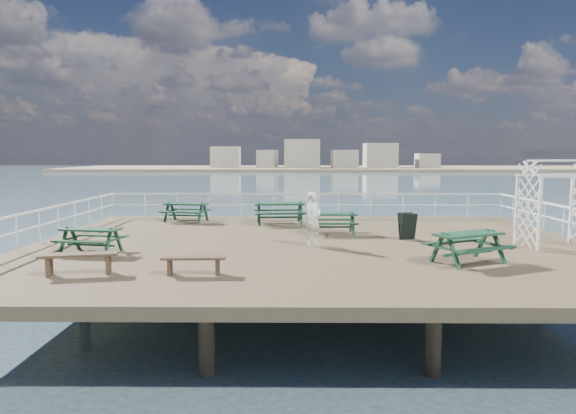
{
  "coord_description": "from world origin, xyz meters",
  "views": [
    {
      "loc": [
        -0.6,
        -16.43,
        2.9
      ],
      "look_at": [
        -0.76,
        0.68,
        1.1
      ],
      "focal_mm": 32.0,
      "sensor_mm": 36.0,
      "label": 1
    }
  ],
  "objects_px": {
    "trellis_arbor": "(556,208)",
    "flat_bench_near": "(194,261)",
    "picnic_table_a": "(186,208)",
    "picnic_table_e": "(468,241)",
    "flat_bench_far": "(79,259)",
    "person": "(313,219)",
    "picnic_table_b": "(279,209)",
    "picnic_table_c": "(332,219)",
    "picnic_table_d": "(91,235)"
  },
  "relations": [
    {
      "from": "picnic_table_e",
      "to": "trellis_arbor",
      "type": "distance_m",
      "value": 4.37
    },
    {
      "from": "trellis_arbor",
      "to": "picnic_table_d",
      "type": "bearing_deg",
      "value": 172.85
    },
    {
      "from": "flat_bench_far",
      "to": "person",
      "type": "xyz_separation_m",
      "value": [
        5.76,
        3.96,
        0.46
      ]
    },
    {
      "from": "flat_bench_far",
      "to": "person",
      "type": "distance_m",
      "value": 7.0
    },
    {
      "from": "picnic_table_e",
      "to": "trellis_arbor",
      "type": "height_order",
      "value": "trellis_arbor"
    },
    {
      "from": "picnic_table_e",
      "to": "picnic_table_d",
      "type": "bearing_deg",
      "value": 147.63
    },
    {
      "from": "picnic_table_c",
      "to": "flat_bench_near",
      "type": "height_order",
      "value": "picnic_table_c"
    },
    {
      "from": "picnic_table_e",
      "to": "person",
      "type": "height_order",
      "value": "person"
    },
    {
      "from": "picnic_table_b",
      "to": "flat_bench_near",
      "type": "bearing_deg",
      "value": -107.38
    },
    {
      "from": "picnic_table_c",
      "to": "flat_bench_far",
      "type": "height_order",
      "value": "picnic_table_c"
    },
    {
      "from": "person",
      "to": "picnic_table_a",
      "type": "bearing_deg",
      "value": 90.29
    },
    {
      "from": "picnic_table_b",
      "to": "picnic_table_c",
      "type": "distance_m",
      "value": 3.18
    },
    {
      "from": "picnic_table_b",
      "to": "picnic_table_d",
      "type": "xyz_separation_m",
      "value": [
        -5.35,
        -6.18,
        -0.11
      ]
    },
    {
      "from": "picnic_table_c",
      "to": "person",
      "type": "bearing_deg",
      "value": -109.17
    },
    {
      "from": "picnic_table_c",
      "to": "flat_bench_far",
      "type": "relative_size",
      "value": 0.96
    },
    {
      "from": "picnic_table_e",
      "to": "flat_bench_near",
      "type": "relative_size",
      "value": 1.53
    },
    {
      "from": "picnic_table_c",
      "to": "trellis_arbor",
      "type": "bearing_deg",
      "value": -21.3
    },
    {
      "from": "trellis_arbor",
      "to": "flat_bench_near",
      "type": "bearing_deg",
      "value": -171.91
    },
    {
      "from": "picnic_table_e",
      "to": "flat_bench_near",
      "type": "bearing_deg",
      "value": 165.76
    },
    {
      "from": "flat_bench_far",
      "to": "person",
      "type": "relative_size",
      "value": 1.09
    },
    {
      "from": "picnic_table_d",
      "to": "trellis_arbor",
      "type": "height_order",
      "value": "trellis_arbor"
    },
    {
      "from": "flat_bench_near",
      "to": "flat_bench_far",
      "type": "xyz_separation_m",
      "value": [
        -2.75,
        -0.02,
        0.06
      ]
    },
    {
      "from": "flat_bench_far",
      "to": "person",
      "type": "bearing_deg",
      "value": 22.75
    },
    {
      "from": "picnic_table_b",
      "to": "person",
      "type": "height_order",
      "value": "person"
    },
    {
      "from": "picnic_table_c",
      "to": "trellis_arbor",
      "type": "distance_m",
      "value": 7.24
    },
    {
      "from": "flat_bench_far",
      "to": "trellis_arbor",
      "type": "xyz_separation_m",
      "value": [
        13.32,
        3.9,
        0.82
      ]
    },
    {
      "from": "picnic_table_b",
      "to": "picnic_table_c",
      "type": "relative_size",
      "value": 1.24
    },
    {
      "from": "flat_bench_near",
      "to": "flat_bench_far",
      "type": "relative_size",
      "value": 0.83
    },
    {
      "from": "picnic_table_e",
      "to": "flat_bench_far",
      "type": "xyz_separation_m",
      "value": [
        -9.78,
        -1.42,
        -0.2
      ]
    },
    {
      "from": "picnic_table_d",
      "to": "picnic_table_e",
      "type": "relative_size",
      "value": 0.82
    },
    {
      "from": "flat_bench_near",
      "to": "picnic_table_d",
      "type": "bearing_deg",
      "value": 140.67
    },
    {
      "from": "picnic_table_e",
      "to": "person",
      "type": "distance_m",
      "value": 4.76
    },
    {
      "from": "picnic_table_d",
      "to": "person",
      "type": "relative_size",
      "value": 1.13
    },
    {
      "from": "picnic_table_c",
      "to": "trellis_arbor",
      "type": "xyz_separation_m",
      "value": [
        6.77,
        -2.49,
        0.66
      ]
    },
    {
      "from": "picnic_table_a",
      "to": "picnic_table_e",
      "type": "height_order",
      "value": "picnic_table_e"
    },
    {
      "from": "picnic_table_a",
      "to": "flat_bench_near",
      "type": "height_order",
      "value": "picnic_table_a"
    },
    {
      "from": "picnic_table_b",
      "to": "picnic_table_a",
      "type": "bearing_deg",
      "value": 163.18
    },
    {
      "from": "person",
      "to": "trellis_arbor",
      "type": "bearing_deg",
      "value": -42.49
    },
    {
      "from": "picnic_table_e",
      "to": "trellis_arbor",
      "type": "xyz_separation_m",
      "value": [
        3.54,
        2.48,
        0.62
      ]
    },
    {
      "from": "picnic_table_e",
      "to": "flat_bench_far",
      "type": "height_order",
      "value": "picnic_table_e"
    },
    {
      "from": "trellis_arbor",
      "to": "person",
      "type": "distance_m",
      "value": 7.57
    },
    {
      "from": "flat_bench_near",
      "to": "trellis_arbor",
      "type": "height_order",
      "value": "trellis_arbor"
    },
    {
      "from": "picnic_table_b",
      "to": "person",
      "type": "distance_m",
      "value": 5.06
    },
    {
      "from": "picnic_table_b",
      "to": "picnic_table_d",
      "type": "height_order",
      "value": "picnic_table_b"
    },
    {
      "from": "picnic_table_b",
      "to": "trellis_arbor",
      "type": "xyz_separation_m",
      "value": [
        8.74,
        -4.97,
        0.57
      ]
    },
    {
      "from": "picnic_table_a",
      "to": "trellis_arbor",
      "type": "bearing_deg",
      "value": -11.53
    },
    {
      "from": "flat_bench_near",
      "to": "picnic_table_e",
      "type": "bearing_deg",
      "value": 9.12
    },
    {
      "from": "flat_bench_near",
      "to": "person",
      "type": "relative_size",
      "value": 0.91
    },
    {
      "from": "picnic_table_d",
      "to": "flat_bench_far",
      "type": "distance_m",
      "value": 2.8
    },
    {
      "from": "picnic_table_d",
      "to": "picnic_table_e",
      "type": "distance_m",
      "value": 10.62
    }
  ]
}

